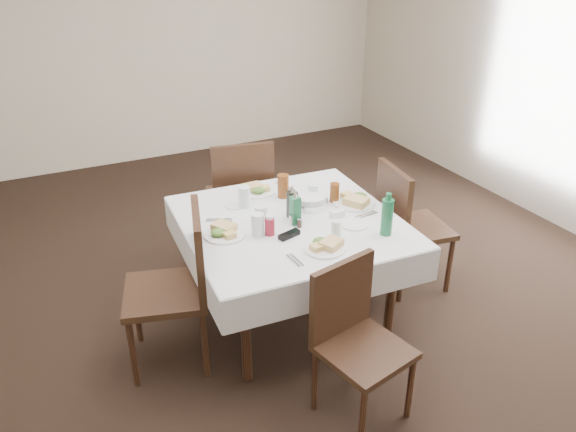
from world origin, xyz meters
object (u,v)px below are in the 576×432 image
at_px(water_n, 244,197).
at_px(ketchup_bottle, 270,226).
at_px(coffee_mug, 261,213).
at_px(chair_north, 241,192).
at_px(water_s, 336,229).
at_px(chair_west, 181,279).
at_px(water_w, 258,225).
at_px(green_bottle, 387,216).
at_px(bread_basket, 310,201).
at_px(oil_cruet_dark, 292,203).
at_px(oil_cruet_green, 295,209).
at_px(dining_table, 290,230).
at_px(chair_east, 405,220).
at_px(chair_south, 354,331).
at_px(water_e, 313,193).

distance_m(water_n, ketchup_bottle, 0.44).
relative_size(water_n, coffee_mug, 1.09).
relative_size(chair_north, water_s, 9.23).
xyz_separation_m(chair_west, water_w, (0.51, 0.00, 0.25)).
distance_m(water_n, green_bottle, 0.99).
distance_m(bread_basket, ketchup_bottle, 0.49).
bearing_deg(oil_cruet_dark, bread_basket, 28.13).
distance_m(chair_north, oil_cruet_green, 1.03).
distance_m(bread_basket, oil_cruet_green, 0.29).
bearing_deg(coffee_mug, green_bottle, -40.17).
relative_size(dining_table, bread_basket, 5.92).
height_order(chair_west, water_s, chair_west).
relative_size(chair_west, water_w, 7.06).
bearing_deg(chair_east, chair_south, -138.17).
bearing_deg(ketchup_bottle, coffee_mug, 80.86).
height_order(dining_table, water_e, water_e).
bearing_deg(water_n, green_bottle, -49.45).
bearing_deg(ketchup_bottle, bread_basket, 30.95).
height_order(water_s, bread_basket, water_s).
height_order(dining_table, green_bottle, green_bottle).
height_order(water_w, oil_cruet_green, oil_cruet_green).
height_order(water_e, green_bottle, green_bottle).
bearing_deg(ketchup_bottle, chair_east, 5.13).
relative_size(water_s, bread_basket, 0.45).
height_order(chair_north, water_n, chair_north).
distance_m(chair_east, ketchup_bottle, 1.17).
relative_size(chair_east, water_s, 8.85).
height_order(ketchup_bottle, coffee_mug, ketchup_bottle).
bearing_deg(ketchup_bottle, chair_west, 177.96).
relative_size(coffee_mug, green_bottle, 0.48).
xyz_separation_m(water_w, green_bottle, (0.72, -0.34, 0.05)).
height_order(chair_west, ketchup_bottle, chair_west).
height_order(water_e, water_w, water_w).
relative_size(dining_table, chair_west, 1.41).
bearing_deg(water_n, oil_cruet_green, -62.76).
bearing_deg(chair_north, chair_east, -45.95).
relative_size(chair_north, ketchup_bottle, 7.77).
bearing_deg(green_bottle, dining_table, 136.28).
bearing_deg(water_w, water_e, 28.28).
xyz_separation_m(chair_east, green_bottle, (-0.48, -0.41, 0.33)).
bearing_deg(chair_north, oil_cruet_dark, -89.29).
bearing_deg(chair_east, oil_cruet_green, -177.33).
distance_m(chair_north, chair_east, 1.31).
xyz_separation_m(chair_south, ketchup_bottle, (-0.14, 0.79, 0.30)).
bearing_deg(coffee_mug, water_s, -52.53).
bearing_deg(chair_south, water_s, 69.57).
bearing_deg(water_e, oil_cruet_dark, -145.64).
bearing_deg(chair_north, water_n, -108.90).
bearing_deg(chair_south, chair_west, 131.66).
bearing_deg(chair_east, chair_north, 134.05).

